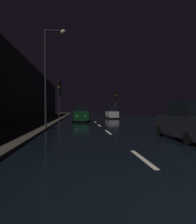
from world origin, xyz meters
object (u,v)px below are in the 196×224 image
object	(u,v)px
streetlamp_overhead	(51,64)
car_parked_right_near	(188,122)
traffic_light_far_right	(116,98)
car_approaching_headlights	(81,114)
car_parked_right_far	(112,113)
traffic_light_far_left	(59,91)

from	to	relation	value
streetlamp_overhead	car_parked_right_near	size ratio (longest dim) A/B	1.96
traffic_light_far_right	car_approaching_headlights	world-z (taller)	traffic_light_far_right
car_parked_right_far	car_parked_right_near	bearing A→B (deg)	-180.00
traffic_light_far_right	car_parked_right_near	world-z (taller)	traffic_light_far_right
traffic_light_far_right	car_parked_right_far	world-z (taller)	traffic_light_far_right
traffic_light_far_left	car_parked_right_near	distance (m)	16.59
streetlamp_overhead	car_parked_right_far	xyz separation A→B (m)	(7.91, 15.37, -4.32)
car_parked_right_far	car_parked_right_near	world-z (taller)	car_parked_right_near
car_approaching_headlights	car_parked_right_far	size ratio (longest dim) A/B	1.11
car_approaching_headlights	streetlamp_overhead	bearing A→B (deg)	-16.20
traffic_light_far_right	car_approaching_headlights	bearing A→B (deg)	-43.41
traffic_light_far_left	streetlamp_overhead	world-z (taller)	streetlamp_overhead
traffic_light_far_left	streetlamp_overhead	bearing A→B (deg)	14.64
traffic_light_far_left	car_approaching_headlights	world-z (taller)	traffic_light_far_left
car_approaching_headlights	car_parked_right_near	xyz separation A→B (m)	(5.41, -14.35, -0.06)
streetlamp_overhead	traffic_light_far_left	bearing A→B (deg)	91.58
car_approaching_headlights	car_parked_right_near	bearing A→B (deg)	20.66
traffic_light_far_right	streetlamp_overhead	distance (m)	18.33
traffic_light_far_right	car_approaching_headlights	size ratio (longest dim) A/B	1.14
traffic_light_far_right	streetlamp_overhead	bearing A→B (deg)	-32.06
car_parked_right_far	car_approaching_headlights	bearing A→B (deg)	141.38
traffic_light_far_left	car_parked_right_near	xyz separation A→B (m)	(8.14, -14.16, -2.92)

